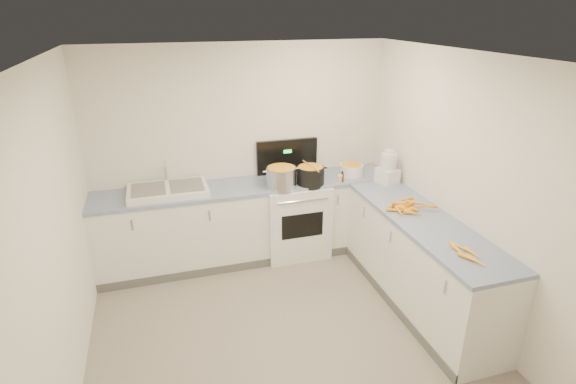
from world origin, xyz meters
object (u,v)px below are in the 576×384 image
object	(u,v)px
black_pot	(310,176)
mixing_bowl	(351,170)
food_processor	(388,169)
steel_pot	(281,178)
spice_jar	(340,180)
sink	(168,190)
extract_bottle	(342,177)
stove	(294,216)

from	to	relation	value
black_pot	mixing_bowl	world-z (taller)	black_pot
mixing_bowl	food_processor	xyz separation A→B (m)	(0.29, -0.36, 0.10)
mixing_bowl	steel_pot	bearing A→B (deg)	-172.08
black_pot	spice_jar	world-z (taller)	black_pot
sink	mixing_bowl	bearing A→B (deg)	-1.08
black_pot	mixing_bowl	size ratio (longest dim) A/B	1.10
black_pot	extract_bottle	world-z (taller)	black_pot
steel_pot	black_pot	xyz separation A→B (m)	(0.35, -0.00, -0.01)
stove	spice_jar	xyz separation A→B (m)	(0.49, -0.24, 0.51)
spice_jar	steel_pot	bearing A→B (deg)	173.22
sink	extract_bottle	world-z (taller)	sink
spice_jar	extract_bottle	bearing A→B (deg)	36.44
black_pot	food_processor	bearing A→B (deg)	-14.86
stove	extract_bottle	distance (m)	0.77
extract_bottle	food_processor	xyz separation A→B (m)	(0.49, -0.18, 0.12)
stove	extract_bottle	world-z (taller)	stove
sink	food_processor	bearing A→B (deg)	-9.24
stove	extract_bottle	size ratio (longest dim) A/B	12.66
sink	black_pot	distance (m)	1.61
steel_pot	mixing_bowl	distance (m)	0.93
stove	mixing_bowl	xyz separation A→B (m)	(0.73, -0.03, 0.53)
steel_pot	extract_bottle	distance (m)	0.73
stove	food_processor	world-z (taller)	stove
stove	food_processor	bearing A→B (deg)	-20.77
black_pot	extract_bottle	distance (m)	0.38
sink	mixing_bowl	xyz separation A→B (m)	(2.18, -0.04, 0.03)
sink	black_pot	bearing A→B (deg)	-6.11
black_pot	spice_jar	bearing A→B (deg)	-13.33
extract_bottle	spice_jar	bearing A→B (deg)	-143.56
food_processor	extract_bottle	bearing A→B (deg)	159.84
black_pot	stove	bearing A→B (deg)	134.06
sink	spice_jar	size ratio (longest dim) A/B	10.18
extract_bottle	steel_pot	bearing A→B (deg)	175.92
spice_jar	sink	bearing A→B (deg)	172.62
sink	food_processor	distance (m)	2.50
steel_pot	spice_jar	world-z (taller)	steel_pot
extract_bottle	mixing_bowl	bearing A→B (deg)	42.09
extract_bottle	spice_jar	xyz separation A→B (m)	(-0.04, -0.03, -0.01)
steel_pot	mixing_bowl	bearing A→B (deg)	7.92
food_processor	sink	bearing A→B (deg)	170.76
stove	spice_jar	bearing A→B (deg)	-25.82
sink	steel_pot	distance (m)	1.26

